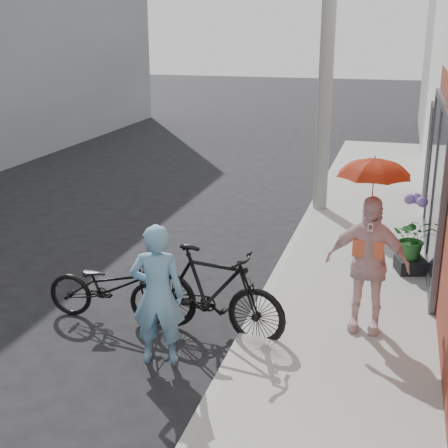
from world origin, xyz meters
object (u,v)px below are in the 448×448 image
at_px(utility_pole, 328,35).
at_px(bike_left, 110,287).
at_px(officer, 158,295).
at_px(bike_right, 212,292).
at_px(planter, 410,265).
at_px(kimono_woman, 367,264).

xyz_separation_m(utility_pole, bike_left, (-1.98, -5.57, -3.05)).
bearing_deg(officer, bike_left, -51.62).
relative_size(bike_right, planter, 4.71).
bearing_deg(bike_right, officer, 161.23).
bearing_deg(planter, kimono_woman, -105.18).
bearing_deg(kimono_woman, planter, 78.25).
distance_m(bike_left, bike_right, 1.41).
height_order(officer, bike_left, officer).
height_order(bike_left, bike_right, bike_right).
bearing_deg(officer, planter, -141.71).
bearing_deg(utility_pole, kimono_woman, -76.76).
height_order(utility_pole, planter, utility_pole).
distance_m(bike_left, kimono_woman, 3.26).
bearing_deg(planter, utility_pole, 119.86).
bearing_deg(bike_left, planter, -59.20).
xyz_separation_m(officer, bike_left, (-1.00, 0.83, -0.38)).
relative_size(bike_left, kimono_woman, 1.01).
relative_size(officer, bike_left, 0.96).
distance_m(utility_pole, planter, 4.85).
height_order(utility_pole, officer, utility_pole).
distance_m(officer, kimono_woman, 2.52).
height_order(bike_right, kimono_woman, kimono_woman).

